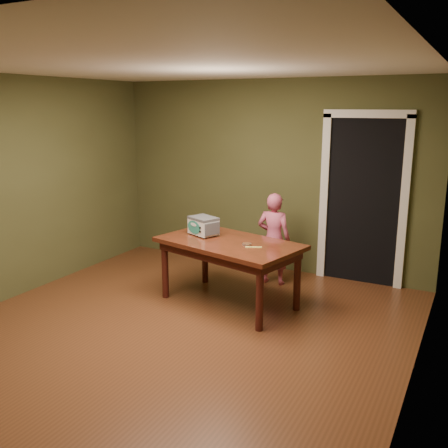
# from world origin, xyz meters

# --- Properties ---
(floor) EXTENTS (5.00, 5.00, 0.00)m
(floor) POSITION_xyz_m (0.00, 0.00, 0.00)
(floor) COLOR brown
(floor) RESTS_ON ground
(room_shell) EXTENTS (4.52, 5.02, 2.61)m
(room_shell) POSITION_xyz_m (0.00, 0.00, 1.71)
(room_shell) COLOR #494C28
(room_shell) RESTS_ON ground
(doorway) EXTENTS (1.10, 0.66, 2.25)m
(doorway) POSITION_xyz_m (1.30, 2.78, 1.06)
(doorway) COLOR black
(doorway) RESTS_ON ground
(dining_table) EXTENTS (1.76, 1.24, 0.75)m
(dining_table) POSITION_xyz_m (0.14, 1.03, 0.65)
(dining_table) COLOR #3C1A0D
(dining_table) RESTS_ON floor
(toy_oven) EXTENTS (0.41, 0.35, 0.22)m
(toy_oven) POSITION_xyz_m (-0.26, 1.13, 0.87)
(toy_oven) COLOR #4C4F54
(toy_oven) RESTS_ON dining_table
(baking_pan) EXTENTS (0.10, 0.10, 0.02)m
(baking_pan) POSITION_xyz_m (0.39, 0.97, 0.76)
(baking_pan) COLOR silver
(baking_pan) RESTS_ON dining_table
(spatula) EXTENTS (0.17, 0.10, 0.01)m
(spatula) POSITION_xyz_m (0.49, 0.92, 0.75)
(spatula) COLOR #FFFA6E
(spatula) RESTS_ON dining_table
(child) EXTENTS (0.45, 0.31, 1.18)m
(child) POSITION_xyz_m (0.33, 1.91, 0.59)
(child) COLOR #C55170
(child) RESTS_ON floor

